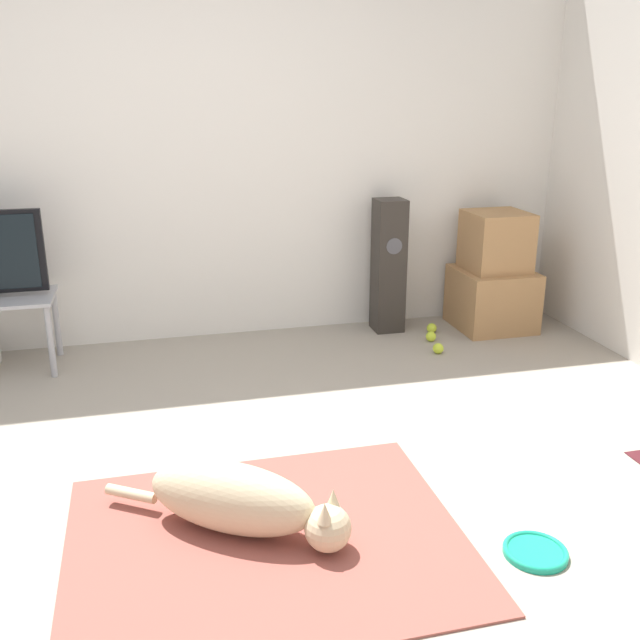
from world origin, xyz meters
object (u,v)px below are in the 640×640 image
Objects in this scene: floor_speaker at (389,266)px; tennis_ball_loose_on_carpet at (432,328)px; frisbee at (535,552)px; cardboard_box_lower at (492,299)px; cardboard_box_upper at (496,241)px; tennis_ball_by_boxes at (431,337)px; dog at (241,501)px; tennis_ball_near_speaker at (438,348)px.

floor_speaker is 0.51m from tennis_ball_loose_on_carpet.
frisbee is 2.52m from cardboard_box_lower.
cardboard_box_upper is 0.78m from tennis_ball_by_boxes.
floor_speaker reaches higher than tennis_ball_by_boxes.
dog reaches higher than tennis_ball_near_speaker.
cardboard_box_upper is at bearing 79.20° from cardboard_box_lower.
tennis_ball_near_speaker is at bearing -73.16° from floor_speaker.
tennis_ball_near_speaker is (-0.55, -0.39, -0.17)m from cardboard_box_lower.
tennis_ball_loose_on_carpet is (0.07, 0.15, 0.00)m from tennis_ball_by_boxes.
tennis_ball_loose_on_carpet is at bearing -177.23° from cardboard_box_lower.
cardboard_box_lower is 0.56m from tennis_ball_by_boxes.
floor_speaker reaches higher than tennis_ball_loose_on_carpet.
tennis_ball_near_speaker is at bearing 47.16° from dog.
cardboard_box_lower is 7.39× the size of tennis_ball_near_speaker.
dog is at bearing -132.84° from tennis_ball_near_speaker.
cardboard_box_lower is 0.39m from cardboard_box_upper.
cardboard_box_lower is 7.39× the size of tennis_ball_loose_on_carpet.
cardboard_box_upper reaches higher than cardboard_box_lower.
frisbee is 1.97m from tennis_ball_near_speaker.
frisbee is at bearing -96.93° from floor_speaker.
cardboard_box_upper is 5.85× the size of tennis_ball_by_boxes.
dog is 12.94× the size of tennis_ball_loose_on_carpet.
tennis_ball_by_boxes is (1.47, 1.76, -0.11)m from dog.
dog is 3.77× the size of frisbee.
dog is 2.44m from floor_speaker.
cardboard_box_upper is 0.73m from floor_speaker.
cardboard_box_upper is at bearing 3.88° from tennis_ball_loose_on_carpet.
cardboard_box_upper is at bearing 19.92° from tennis_ball_by_boxes.
tennis_ball_loose_on_carpet is (-0.44, -0.03, -0.56)m from cardboard_box_upper.
floor_speaker is 0.54m from tennis_ball_by_boxes.
tennis_ball_by_boxes and tennis_ball_near_speaker have the same top height.
tennis_ball_near_speaker is 1.00× the size of tennis_ball_loose_on_carpet.
tennis_ball_by_boxes is at bearing -114.14° from tennis_ball_loose_on_carpet.
floor_speaker is at bearing 83.07° from frisbee.
floor_speaker is 13.29× the size of tennis_ball_by_boxes.
cardboard_box_lower reaches higher than dog.
tennis_ball_loose_on_carpet is at bearing 51.11° from dog.
cardboard_box_upper is (0.00, 0.01, 0.39)m from cardboard_box_lower.
frisbee is 0.26× the size of floor_speaker.
dog is at bearing -128.89° from tennis_ball_loose_on_carpet.
floor_speaker reaches higher than tennis_ball_near_speaker.
frisbee is 3.43× the size of tennis_ball_loose_on_carpet.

